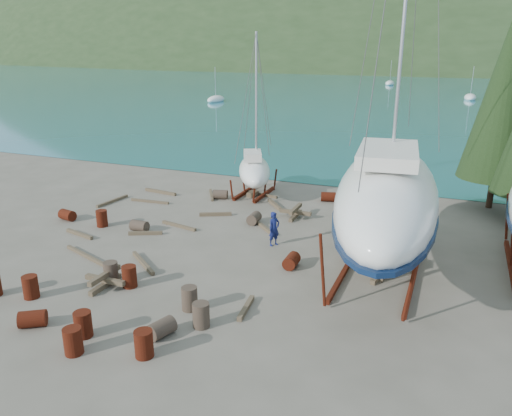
% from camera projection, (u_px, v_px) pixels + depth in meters
% --- Properties ---
extents(ground, '(600.00, 600.00, 0.00)m').
position_uv_depth(ground, '(216.00, 272.00, 21.08)').
color(ground, '#5A5447').
rests_on(ground, ground).
extents(bay_water, '(700.00, 700.00, 0.00)m').
position_uv_depth(bay_water, '(452.00, 61.00, 298.34)').
color(bay_water, '#19617F').
rests_on(bay_water, ground).
extents(far_hill, '(800.00, 360.00, 110.00)m').
position_uv_depth(far_hill, '(452.00, 61.00, 302.75)').
color(far_hill, '#23351A').
rests_on(far_hill, ground).
extents(far_house_left, '(6.60, 5.60, 5.60)m').
position_uv_depth(far_house_left, '(291.00, 61.00, 208.95)').
color(far_house_left, beige).
rests_on(far_house_left, ground).
extents(far_house_center, '(6.60, 5.60, 5.60)m').
position_uv_depth(far_house_center, '(388.00, 62.00, 194.59)').
color(far_house_center, beige).
rests_on(far_house_center, ground).
extents(cypress_back_left, '(4.14, 4.14, 11.50)m').
position_uv_depth(cypress_back_left, '(506.00, 92.00, 27.39)').
color(cypress_back_left, black).
rests_on(cypress_back_left, ground).
extents(moored_boat_left, '(2.00, 5.00, 6.05)m').
position_uv_depth(moored_boat_left, '(216.00, 100.00, 84.55)').
color(moored_boat_left, white).
rests_on(moored_boat_left, ground).
extents(moored_boat_mid, '(2.00, 5.00, 6.05)m').
position_uv_depth(moored_boat_mid, '(470.00, 98.00, 87.79)').
color(moored_boat_mid, white).
rests_on(moored_boat_mid, ground).
extents(moored_boat_far, '(2.00, 5.00, 6.05)m').
position_uv_depth(moored_boat_far, '(390.00, 83.00, 120.66)').
color(moored_boat_far, white).
rests_on(moored_boat_far, ground).
extents(large_sailboat_near, '(5.31, 13.80, 21.19)m').
position_uv_depth(large_sailboat_near, '(387.00, 194.00, 20.08)').
color(large_sailboat_near, white).
rests_on(large_sailboat_near, ground).
extents(small_sailboat_shore, '(4.31, 6.44, 9.90)m').
position_uv_depth(small_sailboat_shore, '(254.00, 170.00, 31.41)').
color(small_sailboat_shore, white).
rests_on(small_sailboat_shore, ground).
extents(worker, '(0.66, 0.73, 1.67)m').
position_uv_depth(worker, '(274.00, 229.00, 23.66)').
color(worker, '#121951').
rests_on(worker, ground).
extents(drum_0, '(0.58, 0.58, 0.88)m').
position_uv_depth(drum_0, '(31.00, 287.00, 18.82)').
color(drum_0, '#612410').
rests_on(drum_0, ground).
extents(drum_1, '(0.82, 1.02, 0.58)m').
position_uv_depth(drum_1, '(162.00, 328.00, 16.34)').
color(drum_1, '#2D2823').
rests_on(drum_1, ground).
extents(drum_2, '(0.98, 0.74, 0.58)m').
position_uv_depth(drum_2, '(67.00, 215.00, 27.25)').
color(drum_2, '#612410').
rests_on(drum_2, ground).
extents(drum_3, '(0.58, 0.58, 0.88)m').
position_uv_depth(drum_3, '(73.00, 341.00, 15.37)').
color(drum_3, '#612410').
rests_on(drum_3, ground).
extents(drum_4, '(1.00, 0.80, 0.58)m').
position_uv_depth(drum_4, '(328.00, 197.00, 30.54)').
color(drum_4, '#612410').
rests_on(drum_4, ground).
extents(drum_5, '(0.58, 0.58, 0.88)m').
position_uv_depth(drum_5, '(201.00, 315.00, 16.85)').
color(drum_5, '#2D2823').
rests_on(drum_5, ground).
extents(drum_6, '(0.59, 0.89, 0.58)m').
position_uv_depth(drum_6, '(291.00, 261.00, 21.44)').
color(drum_6, '#612410').
rests_on(drum_6, ground).
extents(drum_7, '(0.58, 0.58, 0.88)m').
position_uv_depth(drum_7, '(144.00, 344.00, 15.23)').
color(drum_7, '#612410').
rests_on(drum_7, ground).
extents(drum_8, '(0.58, 0.58, 0.88)m').
position_uv_depth(drum_8, '(102.00, 218.00, 26.28)').
color(drum_8, '#612410').
rests_on(drum_8, ground).
extents(drum_9, '(1.00, 0.80, 0.58)m').
position_uv_depth(drum_9, '(220.00, 194.00, 31.03)').
color(drum_9, '#2D2823').
rests_on(drum_9, ground).
extents(drum_10, '(0.58, 0.58, 0.88)m').
position_uv_depth(drum_10, '(83.00, 324.00, 16.30)').
color(drum_10, '#612410').
rests_on(drum_10, ground).
extents(drum_11, '(0.61, 0.90, 0.58)m').
position_uv_depth(drum_11, '(254.00, 218.00, 26.75)').
color(drum_11, '#2D2823').
rests_on(drum_11, ground).
extents(drum_12, '(1.05, 0.97, 0.58)m').
position_uv_depth(drum_12, '(33.00, 319.00, 16.91)').
color(drum_12, '#612410').
rests_on(drum_12, ground).
extents(drum_14, '(0.58, 0.58, 0.88)m').
position_uv_depth(drum_14, '(129.00, 276.00, 19.67)').
color(drum_14, '#612410').
rests_on(drum_14, ground).
extents(drum_15, '(0.89, 0.59, 0.58)m').
position_uv_depth(drum_15, '(139.00, 226.00, 25.61)').
color(drum_15, '#2D2823').
rests_on(drum_15, ground).
extents(drum_16, '(0.58, 0.58, 0.88)m').
position_uv_depth(drum_16, '(111.00, 272.00, 20.02)').
color(drum_16, '#2D2823').
rests_on(drum_16, ground).
extents(drum_17, '(0.58, 0.58, 0.88)m').
position_uv_depth(drum_17, '(190.00, 298.00, 17.96)').
color(drum_17, '#2D2823').
rests_on(drum_17, ground).
extents(timber_0, '(1.33, 2.14, 0.14)m').
position_uv_depth(timber_0, '(211.00, 195.00, 31.70)').
color(timber_0, brown).
rests_on(timber_0, ground).
extents(timber_1, '(0.60, 1.94, 0.19)m').
position_uv_depth(timber_1, '(381.00, 274.00, 20.65)').
color(timber_1, brown).
rests_on(timber_1, ground).
extents(timber_2, '(2.45, 0.51, 0.19)m').
position_uv_depth(timber_2, '(161.00, 192.00, 32.28)').
color(timber_2, brown).
rests_on(timber_2, ground).
extents(timber_3, '(3.14, 1.27, 0.15)m').
position_uv_depth(timber_3, '(87.00, 256.00, 22.50)').
color(timber_3, brown).
rests_on(timber_3, ground).
extents(timber_4, '(1.61, 0.87, 0.17)m').
position_uv_depth(timber_4, '(145.00, 233.00, 25.20)').
color(timber_4, brown).
rests_on(timber_4, ground).
extents(timber_5, '(2.14, 1.70, 0.16)m').
position_uv_depth(timber_5, '(143.00, 263.00, 21.76)').
color(timber_5, brown).
rests_on(timber_5, ground).
extents(timber_6, '(1.45, 1.67, 0.19)m').
position_uv_depth(timber_6, '(275.00, 205.00, 29.67)').
color(timber_6, brown).
rests_on(timber_6, ground).
extents(timber_7, '(0.38, 1.69, 0.17)m').
position_uv_depth(timber_7, '(246.00, 308.00, 18.01)').
color(timber_7, brown).
rests_on(timber_7, ground).
extents(timber_8, '(1.69, 0.98, 0.19)m').
position_uv_depth(timber_8, '(216.00, 214.00, 28.01)').
color(timber_8, brown).
rests_on(timber_8, ground).
extents(timber_9, '(2.45, 0.73, 0.15)m').
position_uv_depth(timber_9, '(261.00, 194.00, 31.84)').
color(timber_9, brown).
rests_on(timber_9, ground).
extents(timber_10, '(2.03, 1.98, 0.16)m').
position_uv_depth(timber_10, '(263.00, 227.00, 26.10)').
color(timber_10, brown).
rests_on(timber_10, ground).
extents(timber_11, '(2.26, 0.62, 0.15)m').
position_uv_depth(timber_11, '(179.00, 226.00, 26.26)').
color(timber_11, brown).
rests_on(timber_11, ground).
extents(timber_12, '(1.96, 0.63, 0.17)m').
position_uv_depth(timber_12, '(80.00, 234.00, 25.08)').
color(timber_12, brown).
rests_on(timber_12, ground).
extents(timber_15, '(2.53, 0.33, 0.15)m').
position_uv_depth(timber_15, '(150.00, 201.00, 30.39)').
color(timber_15, brown).
rests_on(timber_15, ground).
extents(timber_17, '(0.43, 2.56, 0.16)m').
position_uv_depth(timber_17, '(113.00, 201.00, 30.41)').
color(timber_17, brown).
rests_on(timber_17, ground).
extents(timber_pile_fore, '(1.80, 1.80, 0.60)m').
position_uv_depth(timber_pile_fore, '(105.00, 280.00, 19.69)').
color(timber_pile_fore, brown).
rests_on(timber_pile_fore, ground).
extents(timber_pile_aft, '(1.80, 1.80, 0.60)m').
position_uv_depth(timber_pile_aft, '(295.00, 212.00, 27.68)').
color(timber_pile_aft, brown).
rests_on(timber_pile_aft, ground).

